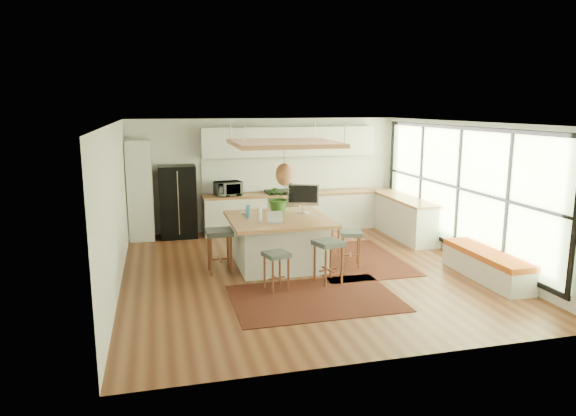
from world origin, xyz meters
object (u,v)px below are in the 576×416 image
object	(u,v)px
stool_right_back	(328,239)
stool_left_side	(220,253)
fridge	(178,198)
island	(279,242)
island_plant	(279,200)
stool_near_right	(328,263)
laptop	(276,216)
monitor	(303,200)
stool_near_left	(276,269)
microwave	(228,187)
stool_right_front	(351,248)

from	to	relation	value
stool_right_back	stool_left_side	size ratio (longest dim) A/B	0.86
fridge	stool_right_back	xyz separation A→B (m)	(2.84, -2.37, -0.57)
island	stool_left_side	size ratio (longest dim) A/B	2.33
island	island_plant	world-z (taller)	island_plant
stool_near_right	laptop	bearing A→B (deg)	135.10
stool_near_right	laptop	world-z (taller)	laptop
monitor	island	bearing A→B (deg)	-128.39
island_plant	stool_near_left	bearing A→B (deg)	-104.64
fridge	stool_near_left	size ratio (longest dim) A/B	2.60
stool_left_side	island_plant	distance (m)	1.61
island	stool_near_left	distance (m)	1.35
stool_near_left	microwave	distance (m)	4.08
stool_right_front	monitor	size ratio (longest dim) A/B	1.09
stool_near_right	laptop	size ratio (longest dim) A/B	2.46
stool_near_right	stool_right_front	bearing A→B (deg)	48.10
monitor	laptop	bearing A→B (deg)	-111.65
island	microwave	bearing A→B (deg)	102.11
fridge	stool_right_front	bearing A→B (deg)	-44.53
island	stool_right_back	xyz separation A→B (m)	(1.10, 0.32, -0.11)
stool_right_front	laptop	xyz separation A→B (m)	(-1.46, -0.05, 0.70)
monitor	stool_left_side	bearing A→B (deg)	-142.52
stool_near_left	stool_near_right	xyz separation A→B (m)	(0.94, 0.13, 0.00)
stool_right_back	island	bearing A→B (deg)	-163.76
stool_left_side	stool_near_right	bearing A→B (deg)	-30.65
laptop	microwave	bearing A→B (deg)	100.67
stool_near_left	stool_right_front	size ratio (longest dim) A/B	0.95
stool_near_left	monitor	xyz separation A→B (m)	(0.91, 1.62, 0.83)
stool_near_left	stool_left_side	world-z (taller)	stool_left_side
island	stool_near_left	bearing A→B (deg)	-104.78
island	stool_near_left	world-z (taller)	island
island	stool_right_front	bearing A→B (deg)	-15.80
stool_near_right	stool_right_back	world-z (taller)	stool_near_right
island_plant	monitor	bearing A→B (deg)	-16.92
fridge	monitor	distance (m)	3.32
laptop	stool_right_front	bearing A→B (deg)	4.85
fridge	stool_near_right	bearing A→B (deg)	-58.21
stool_near_right	stool_left_side	distance (m)	2.02
island_plant	microwave	bearing A→B (deg)	107.23
fridge	stool_left_side	bearing A→B (deg)	-77.37
island	stool_right_back	world-z (taller)	island
stool_right_back	microwave	bearing A→B (deg)	125.25
microwave	stool_left_side	bearing A→B (deg)	-113.24
microwave	island	bearing A→B (deg)	-90.05
fridge	stool_right_back	world-z (taller)	fridge
stool_near_right	laptop	xyz separation A→B (m)	(-0.75, 0.74, 0.70)
stool_right_front	stool_left_side	bearing A→B (deg)	174.61
stool_right_back	island_plant	size ratio (longest dim) A/B	1.10
stool_left_side	island_plant	size ratio (longest dim) A/B	1.28
fridge	stool_right_front	world-z (taller)	fridge
stool_right_front	stool_right_back	world-z (taller)	stool_right_back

